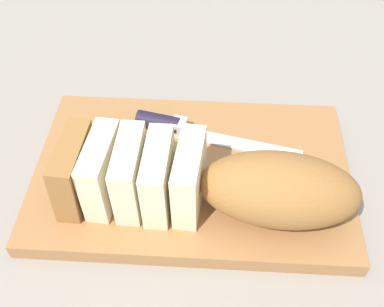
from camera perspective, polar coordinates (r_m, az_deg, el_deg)
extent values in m
plane|color=gray|center=(0.66, 0.00, -3.11)|extent=(3.00, 3.00, 0.00)
cube|color=#9E6B3D|center=(0.65, 0.00, -2.46)|extent=(0.43, 0.28, 0.02)
ellipsoid|color=#996633|center=(0.57, 10.72, -4.41)|extent=(0.20, 0.11, 0.09)
cube|color=beige|center=(0.57, -0.57, -2.98)|extent=(0.04, 0.10, 0.09)
cube|color=beige|center=(0.57, -4.15, -2.90)|extent=(0.03, 0.10, 0.09)
cube|color=beige|center=(0.58, -7.60, -2.44)|extent=(0.03, 0.10, 0.09)
cube|color=beige|center=(0.59, -10.98, -2.10)|extent=(0.04, 0.10, 0.09)
cube|color=#996633|center=(0.59, -14.36, -2.07)|extent=(0.04, 0.10, 0.09)
cube|color=silver|center=(0.67, 5.83, 1.17)|extent=(0.18, 0.06, 0.00)
cylinder|color=black|center=(0.68, -4.19, 3.88)|extent=(0.07, 0.04, 0.03)
cube|color=silver|center=(0.68, -1.62, 3.29)|extent=(0.02, 0.03, 0.02)
sphere|color=#996633|center=(0.67, -3.88, 1.41)|extent=(0.01, 0.01, 0.01)
sphere|color=#996633|center=(0.61, -5.15, -5.11)|extent=(0.01, 0.01, 0.01)
sphere|color=#996633|center=(0.67, -5.52, 1.59)|extent=(0.01, 0.01, 0.01)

